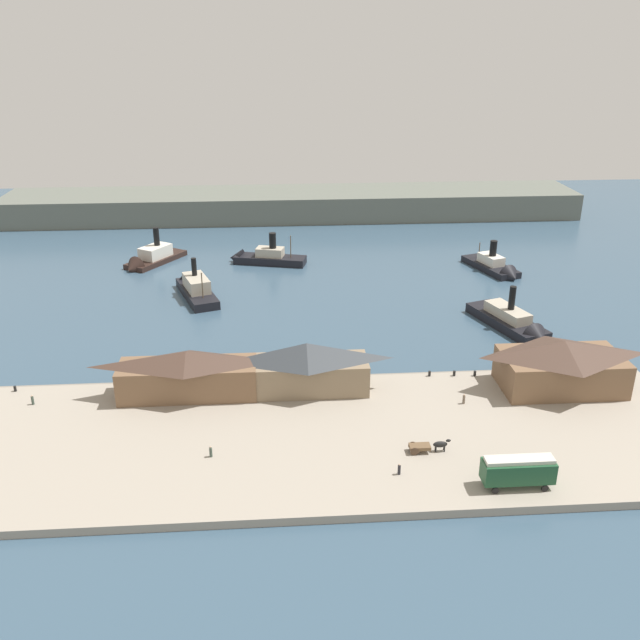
{
  "coord_description": "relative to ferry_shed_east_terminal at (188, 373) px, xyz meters",
  "views": [
    {
      "loc": [
        -6.97,
        -106.22,
        54.79
      ],
      "look_at": [
        2.05,
        18.68,
        2.0
      ],
      "focal_mm": 38.44,
      "sensor_mm": 36.0,
      "label": 1
    }
  ],
  "objects": [
    {
      "name": "ferry_shed_east_terminal",
      "position": [
        0.0,
        0.0,
        0.0
      ],
      "size": [
        22.06,
        7.35,
        7.62
      ],
      "color": "brown",
      "rests_on": "quay_promenade"
    },
    {
      "name": "street_tram",
      "position": [
        44.23,
        -27.16,
        -1.4
      ],
      "size": [
        9.14,
        2.98,
        4.21
      ],
      "color": "#1E4C2D",
      "rests_on": "quay_promenade"
    },
    {
      "name": "horse_cart",
      "position": [
        34.47,
        -18.7,
        -2.94
      ],
      "size": [
        5.76,
        1.63,
        1.87
      ],
      "color": "brown",
      "rests_on": "quay_promenade"
    },
    {
      "name": "ferry_near_quay",
      "position": [
        -3.73,
        48.78,
        -3.33
      ],
      "size": [
        11.57,
        20.87,
        10.37
      ],
      "color": "black",
      "rests_on": "ground"
    },
    {
      "name": "ferry_shed_west_terminal",
      "position": [
        18.88,
        0.22,
        0.36
      ],
      "size": [
        19.95,
        7.45,
        8.33
      ],
      "color": "#847056",
      "rests_on": "quay_promenade"
    },
    {
      "name": "pedestrian_at_waters_edge",
      "position": [
        29.71,
        -23.6,
        -3.14
      ],
      "size": [
        0.4,
        0.4,
        1.6
      ],
      "color": "#232328",
      "rests_on": "quay_promenade"
    },
    {
      "name": "mooring_post_center_east",
      "position": [
        -28.17,
        3.16,
        -3.42
      ],
      "size": [
        0.44,
        0.44,
        0.9
      ],
      "primitive_type": "cylinder",
      "color": "black",
      "rests_on": "quay_promenade"
    },
    {
      "name": "far_headland",
      "position": [
        20.93,
        118.61,
        -1.07
      ],
      "size": [
        180.0,
        24.0,
        8.0
      ],
      "primitive_type": "cube",
      "color": "#60665B",
      "rests_on": "ground"
    },
    {
      "name": "mooring_post_east",
      "position": [
        47.43,
        3.07,
        -3.42
      ],
      "size": [
        0.44,
        0.44,
        0.9
      ],
      "primitive_type": "cylinder",
      "color": "black",
      "rests_on": "quay_promenade"
    },
    {
      "name": "mooring_post_center_west",
      "position": [
        39.79,
        3.57,
        -3.42
      ],
      "size": [
        0.44,
        0.44,
        0.9
      ],
      "primitive_type": "cylinder",
      "color": "black",
      "rests_on": "quay_promenade"
    },
    {
      "name": "ferry_departing_north",
      "position": [
        61.42,
        23.83,
        -3.61
      ],
      "size": [
        12.63,
        22.18,
        10.61
      ],
      "color": "black",
      "rests_on": "ground"
    },
    {
      "name": "seawall_edge",
      "position": [
        20.93,
        5.01,
        -4.57
      ],
      "size": [
        110.0,
        0.8,
        1.0
      ],
      "primitive_type": "cube",
      "color": "gray",
      "rests_on": "ground"
    },
    {
      "name": "pedestrian_standing_center",
      "position": [
        43.09,
        -5.97,
        -3.11
      ],
      "size": [
        0.41,
        0.41,
        1.65
      ],
      "color": "#6B5B4C",
      "rests_on": "quay_promenade"
    },
    {
      "name": "ferry_shed_customs_shed",
      "position": [
        59.98,
        -1.88,
        0.33
      ],
      "size": [
        19.6,
        10.98,
        8.27
      ],
      "color": "brown",
      "rests_on": "quay_promenade"
    },
    {
      "name": "mooring_post_west",
      "position": [
        43.97,
        3.35,
        -3.42
      ],
      "size": [
        0.44,
        0.44,
        0.9
      ],
      "primitive_type": "cylinder",
      "color": "black",
      "rests_on": "quay_promenade"
    },
    {
      "name": "ground_plane",
      "position": [
        20.93,
        8.61,
        -5.07
      ],
      "size": [
        320.0,
        320.0,
        0.0
      ],
      "primitive_type": "plane",
      "color": "#385166"
    },
    {
      "name": "ferry_mid_harbor",
      "position": [
        11.37,
        70.66,
        -3.52
      ],
      "size": [
        20.34,
        9.72,
        9.49
      ],
      "color": "black",
      "rests_on": "ground"
    },
    {
      "name": "quay_promenade",
      "position": [
        20.93,
        -13.39,
        -4.47
      ],
      "size": [
        110.0,
        36.0,
        1.2
      ],
      "primitive_type": "cube",
      "color": "#9E9384",
      "rests_on": "ground"
    },
    {
      "name": "pedestrian_near_east_shed",
      "position": [
        -23.97,
        -1.41,
        -3.12
      ],
      "size": [
        0.4,
        0.4,
        1.63
      ],
      "color": "#3D4C42",
      "rests_on": "quay_promenade"
    },
    {
      "name": "ferry_moored_west",
      "position": [
        68.8,
        59.05,
        -3.76
      ],
      "size": [
        11.22,
        19.53,
        9.46
      ],
      "color": "black",
      "rests_on": "ground"
    },
    {
      "name": "ferry_outer_harbor",
      "position": [
        -17.32,
        71.54,
        -3.58
      ],
      "size": [
        15.28,
        19.05,
        11.09
      ],
      "color": "black",
      "rests_on": "ground"
    },
    {
      "name": "pedestrian_by_tram",
      "position": [
        4.78,
        -17.76,
        -3.11
      ],
      "size": [
        0.41,
        0.41,
        1.66
      ],
      "color": "#3D4C42",
      "rests_on": "quay_promenade"
    }
  ]
}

